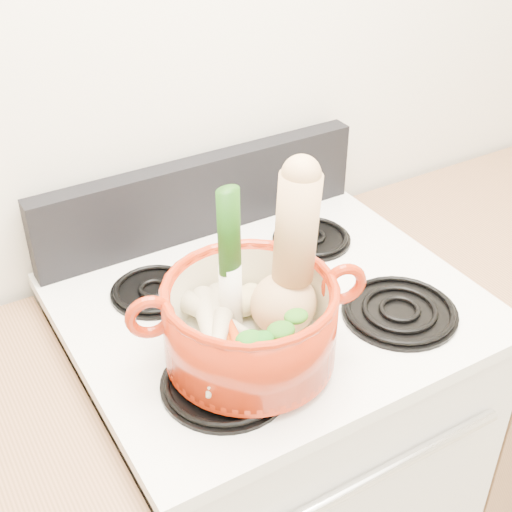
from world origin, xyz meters
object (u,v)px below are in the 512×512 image
dutch_oven (250,323)px  leek (230,259)px  squash (289,256)px  stove_body (269,465)px

dutch_oven → leek: 0.11m
dutch_oven → leek: bearing=110.5°
squash → leek: bearing=152.3°
stove_body → squash: squash is taller
dutch_oven → stove_body: bearing=61.4°
dutch_oven → squash: squash is taller
stove_body → leek: size_ratio=3.23×
squash → stove_body: bearing=72.9°
stove_body → leek: 0.70m
dutch_oven → squash: size_ratio=0.98×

